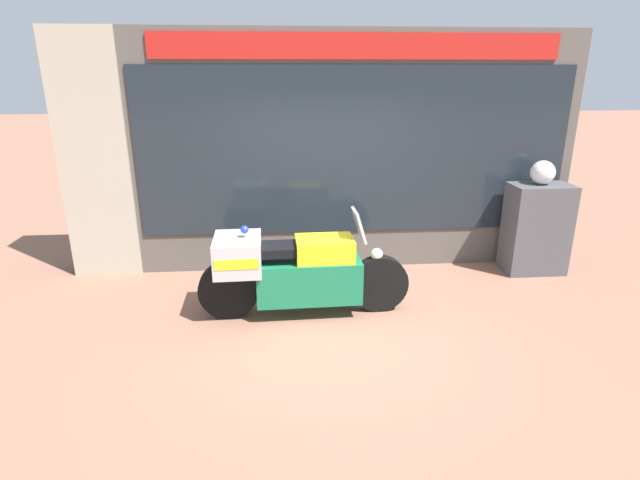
{
  "coord_description": "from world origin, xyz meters",
  "views": [
    {
      "loc": [
        -0.62,
        -4.85,
        2.68
      ],
      "look_at": [
        -0.15,
        0.88,
        0.73
      ],
      "focal_mm": 28.0,
      "sensor_mm": 36.0,
      "label": 1
    }
  ],
  "objects": [
    {
      "name": "shop_building",
      "position": [
        -0.43,
        2.0,
        1.61
      ],
      "size": [
        6.93,
        0.55,
        3.21
      ],
      "color": "#56514C",
      "rests_on": "ground"
    },
    {
      "name": "paramedic_motorcycle",
      "position": [
        -0.5,
        0.38,
        0.55
      ],
      "size": [
        2.41,
        0.67,
        1.23
      ],
      "rotation": [
        0.0,
        0.0,
        0.03
      ],
      "color": "black",
      "rests_on": "ground"
    },
    {
      "name": "ground_plane",
      "position": [
        0.0,
        0.0,
        0.0
      ],
      "size": [
        60.0,
        60.0,
        0.0
      ],
      "primitive_type": "plane",
      "color": "#8E604C"
    },
    {
      "name": "window_display",
      "position": [
        0.37,
        2.03,
        0.45
      ],
      "size": [
        5.58,
        0.3,
        1.85
      ],
      "color": "slate",
      "rests_on": "ground"
    },
    {
      "name": "utility_cabinet",
      "position": [
        2.89,
        1.44,
        0.62
      ],
      "size": [
        0.81,
        0.5,
        1.24
      ],
      "primitive_type": "cube",
      "color": "#4C4C51",
      "rests_on": "ground"
    },
    {
      "name": "white_helmet",
      "position": [
        2.88,
        1.46,
        1.4
      ],
      "size": [
        0.32,
        0.32,
        0.32
      ],
      "primitive_type": "sphere",
      "color": "white",
      "rests_on": "utility_cabinet"
    }
  ]
}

